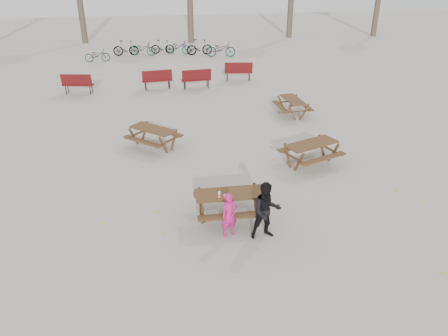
{
  "coord_description": "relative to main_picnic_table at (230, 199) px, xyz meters",
  "views": [
    {
      "loc": [
        -1.6,
        -9.67,
        6.44
      ],
      "look_at": [
        0.0,
        1.0,
        1.0
      ],
      "focal_mm": 35.0,
      "sensor_mm": 36.0,
      "label": 1
    }
  ],
  "objects": [
    {
      "name": "soda_bottle",
      "position": [
        -0.3,
        -0.17,
        0.26
      ],
      "size": [
        0.07,
        0.07,
        0.17
      ],
      "color": "silver",
      "rests_on": "main_picnic_table"
    },
    {
      "name": "picnic_table_far",
      "position": [
        3.97,
        7.59,
        -0.24
      ],
      "size": [
        1.43,
        1.72,
        0.7
      ],
      "primitive_type": null,
      "rotation": [
        0.0,
        0.0,
        1.65
      ],
      "color": "#3B2515",
      "rests_on": "ground"
    },
    {
      "name": "food_tray",
      "position": [
        -0.09,
        -0.15,
        0.21
      ],
      "size": [
        0.18,
        0.11,
        0.03
      ],
      "primitive_type": "cube",
      "color": "white",
      "rests_on": "main_picnic_table"
    },
    {
      "name": "park_bench_row",
      "position": [
        -1.1,
        12.5,
        -0.07
      ],
      "size": [
        9.83,
        1.94,
        1.03
      ],
      "color": "#5E1215",
      "rests_on": "ground"
    },
    {
      "name": "bread_roll",
      "position": [
        -0.09,
        -0.15,
        0.25
      ],
      "size": [
        0.14,
        0.06,
        0.05
      ],
      "primitive_type": "ellipsoid",
      "color": "tan",
      "rests_on": "food_tray"
    },
    {
      "name": "child",
      "position": [
        -0.13,
        -0.77,
        0.01
      ],
      "size": [
        0.51,
        0.43,
        1.19
      ],
      "primitive_type": "imported",
      "rotation": [
        0.0,
        0.0,
        0.38
      ],
      "color": "#BE176B",
      "rests_on": "ground"
    },
    {
      "name": "ground",
      "position": [
        0.0,
        0.0,
        -0.59
      ],
      "size": [
        80.0,
        80.0,
        0.0
      ],
      "primitive_type": "plane",
      "color": "gray",
      "rests_on": "ground"
    },
    {
      "name": "fallen_leaves",
      "position": [
        0.5,
        2.5,
        -0.58
      ],
      "size": [
        11.0,
        11.0,
        0.01
      ],
      "primitive_type": null,
      "color": "gold",
      "rests_on": "ground"
    },
    {
      "name": "bicycle_row",
      "position": [
        -0.91,
        20.07,
        -0.11
      ],
      "size": [
        9.72,
        2.47,
        1.04
      ],
      "color": "black",
      "rests_on": "ground"
    },
    {
      "name": "picnic_table_north",
      "position": [
        -1.96,
        5.01,
        -0.22
      ],
      "size": [
        2.17,
        2.14,
        0.73
      ],
      "primitive_type": null,
      "rotation": [
        0.0,
        0.0,
        -0.74
      ],
      "color": "#3B2515",
      "rests_on": "ground"
    },
    {
      "name": "picnic_table_east",
      "position": [
        3.18,
        2.84,
        -0.21
      ],
      "size": [
        2.17,
        1.98,
        0.76
      ],
      "primitive_type": null,
      "rotation": [
        0.0,
        0.0,
        0.38
      ],
      "color": "#3B2515",
      "rests_on": "ground"
    },
    {
      "name": "main_picnic_table",
      "position": [
        0.0,
        0.0,
        0.0
      ],
      "size": [
        1.8,
        1.45,
        0.78
      ],
      "color": "#3B2515",
      "rests_on": "ground"
    },
    {
      "name": "adult",
      "position": [
        0.75,
        -0.96,
        0.17
      ],
      "size": [
        0.77,
        0.62,
        1.51
      ],
      "primitive_type": "imported",
      "rotation": [
        0.0,
        0.0,
        0.06
      ],
      "color": "black",
      "rests_on": "ground"
    }
  ]
}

